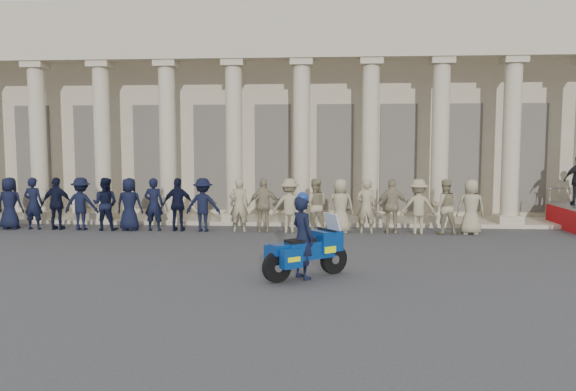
# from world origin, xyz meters

# --- Properties ---
(ground) EXTENTS (90.00, 90.00, 0.00)m
(ground) POSITION_xyz_m (0.00, 0.00, 0.00)
(ground) COLOR #38383B
(ground) RESTS_ON ground
(building) EXTENTS (40.00, 12.50, 9.00)m
(building) POSITION_xyz_m (-0.00, 14.74, 4.52)
(building) COLOR tan
(building) RESTS_ON ground
(officer_rank) EXTENTS (22.82, 0.72, 1.91)m
(officer_rank) POSITION_xyz_m (-3.60, 6.12, 0.95)
(officer_rank) COLOR black
(officer_rank) RESTS_ON ground
(motorcycle) EXTENTS (1.94, 1.64, 1.48)m
(motorcycle) POSITION_xyz_m (1.85, -0.61, 0.64)
(motorcycle) COLOR black
(motorcycle) RESTS_ON ground
(rider) EXTENTS (0.79, 0.84, 2.02)m
(rider) POSITION_xyz_m (1.75, -0.68, 0.99)
(rider) COLOR black
(rider) RESTS_ON ground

